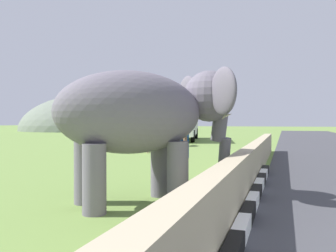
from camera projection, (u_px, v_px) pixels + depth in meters
The scene contains 7 objects.
barrier_parapet at pixel (231, 189), 6.08m from camera, with size 28.00×0.36×1.00m, color tan.
elephant at pixel (148, 114), 7.17m from camera, with size 3.80×3.86×2.85m.
person_handler at pixel (181, 153), 8.36m from camera, with size 0.56×0.51×1.66m.
bus_white at pixel (182, 117), 30.50m from camera, with size 9.49×4.30×3.50m.
cow_near at pixel (180, 133), 23.48m from camera, with size 1.93×0.94×1.23m.
cow_mid at pixel (144, 136), 18.69m from camera, with size 1.05×1.92×1.23m.
hill_east at pixel (98, 130), 67.13m from camera, with size 32.58×26.07×13.94m.
Camera 1 is at (-4.10, 3.19, 1.70)m, focal length 36.68 mm.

